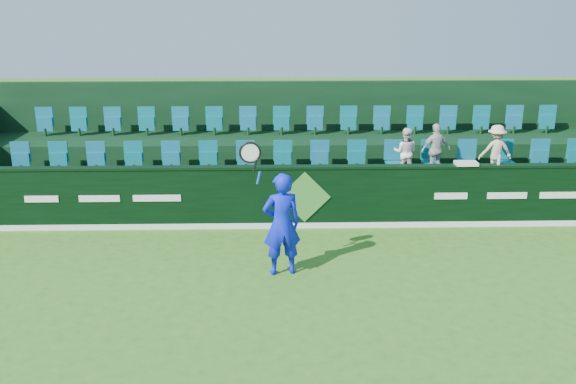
{
  "coord_description": "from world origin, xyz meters",
  "views": [
    {
      "loc": [
        -0.67,
        -8.96,
        4.78
      ],
      "look_at": [
        -0.38,
        2.8,
        1.15
      ],
      "focal_mm": 40.0,
      "sensor_mm": 36.0,
      "label": 1
    }
  ],
  "objects_px": {
    "spectator_right": "(496,150)",
    "towel": "(466,163)",
    "spectator_middle": "(436,150)",
    "tennis_player": "(281,223)",
    "drinks_bottle": "(499,160)",
    "spectator_left": "(405,152)"
  },
  "relations": [
    {
      "from": "towel",
      "to": "drinks_bottle",
      "type": "height_order",
      "value": "drinks_bottle"
    },
    {
      "from": "tennis_player",
      "to": "spectator_right",
      "type": "distance_m",
      "value": 6.07
    },
    {
      "from": "drinks_bottle",
      "to": "spectator_right",
      "type": "bearing_deg",
      "value": 74.24
    },
    {
      "from": "spectator_left",
      "to": "towel",
      "type": "height_order",
      "value": "spectator_left"
    },
    {
      "from": "spectator_right",
      "to": "towel",
      "type": "bearing_deg",
      "value": 45.7
    },
    {
      "from": "tennis_player",
      "to": "towel",
      "type": "distance_m",
      "value": 4.62
    },
    {
      "from": "tennis_player",
      "to": "towel",
      "type": "height_order",
      "value": "tennis_player"
    },
    {
      "from": "spectator_right",
      "to": "drinks_bottle",
      "type": "xyz_separation_m",
      "value": [
        -0.32,
        -1.12,
        0.07
      ]
    },
    {
      "from": "spectator_middle",
      "to": "drinks_bottle",
      "type": "bearing_deg",
      "value": 119.18
    },
    {
      "from": "spectator_left",
      "to": "drinks_bottle",
      "type": "height_order",
      "value": "spectator_left"
    },
    {
      "from": "spectator_left",
      "to": "spectator_right",
      "type": "xyz_separation_m",
      "value": [
        2.07,
        0.0,
        0.03
      ]
    },
    {
      "from": "spectator_middle",
      "to": "spectator_right",
      "type": "distance_m",
      "value": 1.37
    },
    {
      "from": "spectator_left",
      "to": "spectator_middle",
      "type": "bearing_deg",
      "value": -163.55
    },
    {
      "from": "spectator_middle",
      "to": "towel",
      "type": "height_order",
      "value": "spectator_middle"
    },
    {
      "from": "spectator_left",
      "to": "spectator_middle",
      "type": "relative_size",
      "value": 0.92
    },
    {
      "from": "tennis_player",
      "to": "spectator_middle",
      "type": "bearing_deg",
      "value": 44.63
    },
    {
      "from": "tennis_player",
      "to": "spectator_left",
      "type": "xyz_separation_m",
      "value": [
        2.87,
        3.51,
        0.42
      ]
    },
    {
      "from": "spectator_left",
      "to": "spectator_right",
      "type": "bearing_deg",
      "value": -163.55
    },
    {
      "from": "tennis_player",
      "to": "drinks_bottle",
      "type": "relative_size",
      "value": 11.95
    },
    {
      "from": "spectator_middle",
      "to": "drinks_bottle",
      "type": "distance_m",
      "value": 1.54
    },
    {
      "from": "spectator_middle",
      "to": "tennis_player",
      "type": "bearing_deg",
      "value": 30.46
    },
    {
      "from": "tennis_player",
      "to": "drinks_bottle",
      "type": "xyz_separation_m",
      "value": [
        4.62,
        2.39,
        0.51
      ]
    }
  ]
}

